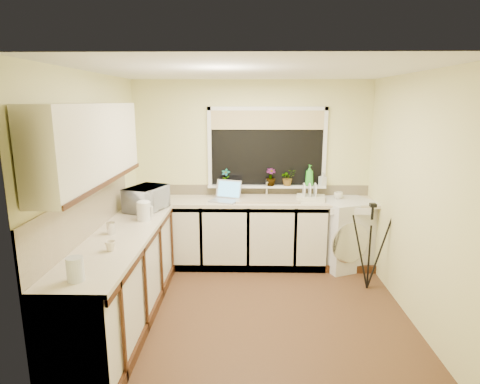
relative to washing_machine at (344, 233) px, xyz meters
name	(u,v)px	position (x,y,z in m)	size (l,w,h in m)	color
floor	(253,307)	(-1.23, -1.19, -0.45)	(3.20, 3.20, 0.00)	#4F321F
ceiling	(254,71)	(-1.23, -1.19, 2.00)	(3.20, 3.20, 0.00)	white
wall_back	(252,172)	(-1.23, 0.31, 0.77)	(3.20, 3.20, 0.00)	beige
wall_front	(257,250)	(-1.23, -2.69, 0.77)	(3.20, 3.20, 0.00)	beige
wall_left	(96,196)	(-2.83, -1.19, 0.77)	(3.00, 3.00, 0.00)	beige
wall_right	(413,197)	(0.37, -1.19, 0.77)	(3.00, 3.00, 0.00)	beige
base_cabinet_back	(228,234)	(-1.56, 0.01, -0.02)	(2.55, 0.60, 0.86)	silver
base_cabinet_left	(122,281)	(-2.53, -1.49, -0.02)	(0.54, 2.40, 0.86)	silver
worktop_back	(252,201)	(-1.23, 0.01, 0.43)	(3.20, 0.60, 0.04)	beige
worktop_left	(119,238)	(-2.53, -1.49, 0.43)	(0.60, 2.40, 0.04)	beige
upper_cabinet	(91,144)	(-2.67, -1.64, 1.35)	(0.28, 1.90, 0.70)	silver
splashback_left	(87,214)	(-2.82, -1.49, 0.67)	(0.02, 2.40, 0.45)	beige
splashback_back	(252,190)	(-1.23, 0.30, 0.52)	(3.20, 0.02, 0.14)	beige
window_glass	(267,148)	(-1.03, 0.30, 1.10)	(1.50, 0.02, 1.00)	black
window_blind	(267,120)	(-1.03, 0.27, 1.47)	(1.50, 0.02, 0.25)	tan
windowsill	(267,186)	(-1.03, 0.24, 0.58)	(1.60, 0.14, 0.03)	white
sink	(267,199)	(-1.03, 0.01, 0.46)	(0.82, 0.46, 0.03)	tan
faucet	(267,188)	(-1.03, 0.19, 0.57)	(0.03, 0.03, 0.24)	silver
washing_machine	(344,233)	(0.00, 0.00, 0.00)	(0.64, 0.62, 0.91)	silver
laptop	(226,195)	(-1.57, -0.02, 0.51)	(0.44, 0.43, 0.25)	#A9A9B1
kettle	(144,211)	(-2.42, -0.95, 0.55)	(0.15, 0.15, 0.20)	silver
dish_rack	(311,198)	(-0.46, 0.02, 0.47)	(0.36, 0.27, 0.05)	beige
tripod	(370,247)	(0.13, -0.70, 0.07)	(0.50, 0.50, 1.04)	black
glass_jug	(75,269)	(-2.53, -2.47, 0.54)	(0.12, 0.12, 0.18)	silver
steel_jar	(111,228)	(-2.63, -1.42, 0.50)	(0.08, 0.08, 0.12)	silver
microwave	(146,198)	(-2.49, -0.52, 0.59)	(0.51, 0.35, 0.28)	silver
plant_a	(226,177)	(-1.59, 0.22, 0.71)	(0.12, 0.08, 0.23)	#999999
plant_c	(271,177)	(-0.98, 0.21, 0.72)	(0.13, 0.13, 0.24)	#999999
plant_d	(288,177)	(-0.75, 0.22, 0.71)	(0.20, 0.18, 0.22)	#999999
soap_bottle_green	(309,175)	(-0.46, 0.21, 0.74)	(0.11, 0.11, 0.29)	green
soap_bottle_clear	(323,179)	(-0.27, 0.24, 0.69)	(0.08, 0.08, 0.18)	#999999
cup_back	(338,195)	(-0.09, 0.08, 0.49)	(0.12, 0.12, 0.10)	silver
cup_left	(110,246)	(-2.48, -1.87, 0.49)	(0.09, 0.09, 0.09)	beige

